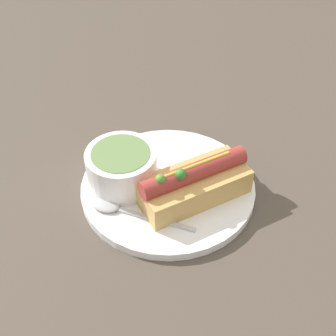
{
  "coord_description": "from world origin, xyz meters",
  "views": [
    {
      "loc": [
        -0.36,
        -0.34,
        0.51
      ],
      "look_at": [
        0.0,
        0.0,
        0.05
      ],
      "focal_mm": 50.0,
      "sensor_mm": 36.0,
      "label": 1
    }
  ],
  "objects": [
    {
      "name": "ground_plane",
      "position": [
        0.0,
        0.0,
        0.0
      ],
      "size": [
        4.0,
        4.0,
        0.0
      ],
      "primitive_type": "plane",
      "color": "#4C4238"
    },
    {
      "name": "hot_dog",
      "position": [
        0.01,
        -0.04,
        0.04
      ],
      "size": [
        0.17,
        0.11,
        0.07
      ],
      "rotation": [
        0.0,
        0.0,
        -0.31
      ],
      "color": "tan",
      "rests_on": "dinner_plate"
    },
    {
      "name": "soup_bowl",
      "position": [
        -0.04,
        0.05,
        0.05
      ],
      "size": [
        0.1,
        0.1,
        0.06
      ],
      "color": "white",
      "rests_on": "dinner_plate"
    },
    {
      "name": "dinner_plate",
      "position": [
        0.0,
        0.0,
        0.01
      ],
      "size": [
        0.26,
        0.26,
        0.01
      ],
      "color": "white",
      "rests_on": "ground_plane"
    },
    {
      "name": "spoon",
      "position": [
        -0.09,
        0.02,
        0.02
      ],
      "size": [
        0.08,
        0.15,
        0.01
      ],
      "rotation": [
        0.0,
        0.0,
        2.0
      ],
      "color": "#B7B7BC",
      "rests_on": "dinner_plate"
    }
  ]
}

